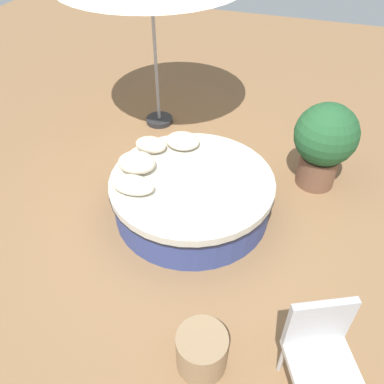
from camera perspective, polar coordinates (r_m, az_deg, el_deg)
ground_plane at (r=5.02m, az=0.00°, el=-2.72°), size 16.00×16.00×0.00m
round_bed at (r=4.83m, az=0.00°, el=-0.41°), size 1.98×1.98×0.53m
throw_pillow_0 at (r=5.16m, az=-1.36°, el=7.45°), size 0.45×0.39×0.16m
throw_pillow_1 at (r=5.10m, az=-6.00°, el=6.85°), size 0.41×0.29×0.18m
throw_pillow_2 at (r=4.79m, az=-8.04°, el=4.26°), size 0.46×0.40×0.21m
throw_pillow_3 at (r=4.50m, az=-8.65°, el=1.05°), size 0.52×0.31×0.17m
patio_chair at (r=3.44m, az=18.10°, el=-20.56°), size 0.69×0.68×0.98m
planter at (r=5.30m, az=18.68°, el=7.01°), size 0.80×0.80×1.18m
side_table at (r=3.67m, az=1.42°, el=-22.05°), size 0.45×0.45×0.42m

